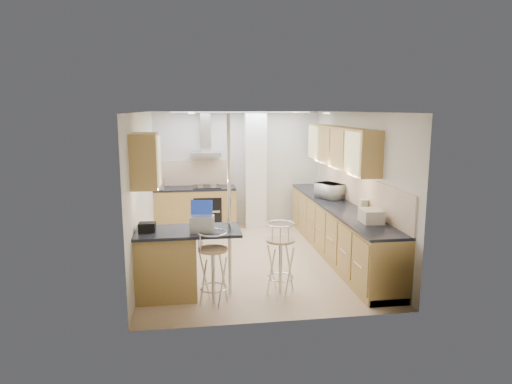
{
  "coord_description": "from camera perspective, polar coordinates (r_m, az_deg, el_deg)",
  "views": [
    {
      "loc": [
        -1.05,
        -7.48,
        2.55
      ],
      "look_at": [
        0.08,
        0.2,
        1.13
      ],
      "focal_mm": 32.0,
      "sensor_mm": 36.0,
      "label": 1
    }
  ],
  "objects": [
    {
      "name": "bag",
      "position": [
        6.27,
        -13.46,
        -4.27
      ],
      "size": [
        0.23,
        0.17,
        0.12
      ],
      "primitive_type": "cube",
      "rotation": [
        0.0,
        0.0,
        -0.06
      ],
      "color": "black",
      "rests_on": "peninsula"
    },
    {
      "name": "jar_a",
      "position": [
        8.95,
        9.03,
        0.23
      ],
      "size": [
        0.12,
        0.12,
        0.16
      ],
      "primitive_type": "cylinder",
      "rotation": [
        0.0,
        0.0,
        0.01
      ],
      "color": "beige",
      "rests_on": "right_counter"
    },
    {
      "name": "bar_stool_near",
      "position": [
        6.07,
        -5.37,
        -9.43
      ],
      "size": [
        0.46,
        0.46,
        1.0
      ],
      "primitive_type": null,
      "rotation": [
        0.0,
        0.0,
        -0.12
      ],
      "color": "tan",
      "rests_on": "ground"
    },
    {
      "name": "microwave",
      "position": [
        8.53,
        9.21,
        0.15
      ],
      "size": [
        0.52,
        0.6,
        0.28
      ],
      "primitive_type": "imported",
      "rotation": [
        0.0,
        0.0,
        2.0
      ],
      "color": "white",
      "rests_on": "right_counter"
    },
    {
      "name": "peninsula",
      "position": [
        6.38,
        -8.68,
        -8.76
      ],
      "size": [
        1.47,
        0.72,
        0.94
      ],
      "color": "#A28040",
      "rests_on": "ground"
    },
    {
      "name": "jar_b",
      "position": [
        8.48,
        10.13,
        -0.34
      ],
      "size": [
        0.14,
        0.14,
        0.16
      ],
      "primitive_type": "cylinder",
      "rotation": [
        0.0,
        0.0,
        -0.29
      ],
      "color": "beige",
      "rests_on": "right_counter"
    },
    {
      "name": "jar_d",
      "position": [
        7.1,
        14.15,
        -2.74
      ],
      "size": [
        0.1,
        0.1,
        0.12
      ],
      "primitive_type": "cylinder",
      "rotation": [
        0.0,
        0.0,
        -0.02
      ],
      "color": "white",
      "rests_on": "right_counter"
    },
    {
      "name": "laptop",
      "position": [
        6.11,
        -6.75,
        -3.99
      ],
      "size": [
        0.34,
        0.28,
        0.21
      ],
      "primitive_type": "cube",
      "rotation": [
        0.0,
        0.0,
        -0.16
      ],
      "color": "#979A9E",
      "rests_on": "peninsula"
    },
    {
      "name": "ground",
      "position": [
        7.97,
        -0.36,
        -8.31
      ],
      "size": [
        4.8,
        4.8,
        0.0
      ],
      "primitive_type": "plane",
      "color": "beige",
      "rests_on": "ground"
    },
    {
      "name": "back_counter",
      "position": [
        9.81,
        -7.59,
        -2.05
      ],
      "size": [
        1.7,
        0.63,
        0.92
      ],
      "color": "#A28040",
      "rests_on": "ground"
    },
    {
      "name": "jar_c",
      "position": [
        7.5,
        13.3,
        -1.68
      ],
      "size": [
        0.18,
        0.18,
        0.21
      ],
      "primitive_type": "cylinder",
      "rotation": [
        0.0,
        0.0,
        0.39
      ],
      "color": "beige",
      "rests_on": "right_counter"
    },
    {
      "name": "kettle",
      "position": [
        9.57,
        -11.81,
        0.94
      ],
      "size": [
        0.16,
        0.16,
        0.21
      ],
      "primitive_type": "cylinder",
      "color": "silver",
      "rests_on": "back_counter"
    },
    {
      "name": "right_counter",
      "position": [
        8.18,
        10.14,
        -4.63
      ],
      "size": [
        0.63,
        4.4,
        0.92
      ],
      "color": "#A28040",
      "rests_on": "ground"
    },
    {
      "name": "room_shell",
      "position": [
        8.04,
        1.55,
        3.13
      ],
      "size": [
        3.64,
        4.84,
        2.51
      ],
      "color": "silver",
      "rests_on": "ground"
    },
    {
      "name": "bread_bin",
      "position": [
        6.85,
        14.2,
        -2.93
      ],
      "size": [
        0.3,
        0.37,
        0.19
      ],
      "primitive_type": "cube",
      "rotation": [
        0.0,
        0.0,
        -0.04
      ],
      "color": "beige",
      "rests_on": "right_counter"
    },
    {
      "name": "bar_stool_end",
      "position": [
        6.4,
        3.06,
        -8.24
      ],
      "size": [
        0.5,
        0.5,
        1.02
      ],
      "primitive_type": null,
      "rotation": [
        0.0,
        0.0,
        1.35
      ],
      "color": "tan",
      "rests_on": "ground"
    }
  ]
}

